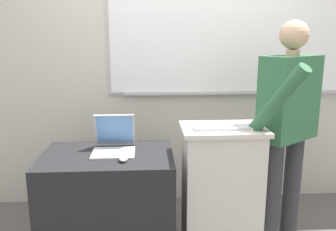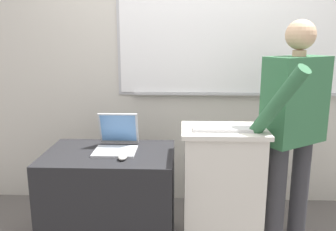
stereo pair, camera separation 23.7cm
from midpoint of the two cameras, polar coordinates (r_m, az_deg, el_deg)
The scene contains 7 objects.
back_wall at distance 3.23m, azimuth 5.29°, elevation 9.75°, with size 6.40×0.17×2.72m.
lectern_podium at distance 2.58m, azimuth 11.31°, elevation -11.98°, with size 0.57×0.40×0.92m.
side_desk at distance 2.68m, azimuth -6.61°, elevation -13.29°, with size 0.91×0.63×0.72m.
person_presenter at distance 2.65m, azimuth 22.03°, elevation -0.87°, with size 0.62×0.74×1.64m.
laptop at distance 2.59m, azimuth -5.62°, elevation -3.85°, with size 0.29×0.32×0.25m.
wireless_keyboard at distance 2.37m, azimuth 11.60°, elevation -2.17°, with size 0.39×0.12×0.02m.
computer_mouse_by_laptop at distance 2.38m, azimuth -4.46°, elevation -6.70°, with size 0.06×0.10×0.03m.
Camera 2 is at (-0.02, -1.94, 1.53)m, focal length 38.00 mm.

